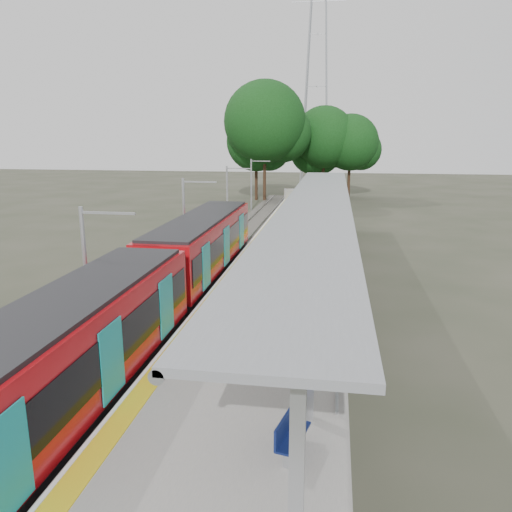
{
  "coord_description": "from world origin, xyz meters",
  "views": [
    {
      "loc": [
        2.45,
        -9.11,
        7.82
      ],
      "look_at": [
        -1.11,
        13.36,
        2.3
      ],
      "focal_mm": 35.0,
      "sensor_mm": 36.0,
      "label": 1
    }
  ],
  "objects_px": {
    "bench_near": "(290,433)",
    "litter_bin": "(309,245)",
    "train": "(156,283)",
    "info_pillar_near": "(280,296)",
    "bench_far": "(325,217)",
    "bench_mid": "(334,265)",
    "info_pillar_far": "(321,224)"
  },
  "relations": [
    {
      "from": "litter_bin",
      "to": "bench_far",
      "type": "bearing_deg",
      "value": 86.64
    },
    {
      "from": "info_pillar_far",
      "to": "litter_bin",
      "type": "xyz_separation_m",
      "value": [
        -0.46,
        -6.11,
        -0.22
      ]
    },
    {
      "from": "bench_far",
      "to": "info_pillar_near",
      "type": "xyz_separation_m",
      "value": [
        -1.19,
        -21.73,
        0.4
      ]
    },
    {
      "from": "train",
      "to": "bench_far",
      "type": "relative_size",
      "value": 20.16
    },
    {
      "from": "bench_near",
      "to": "bench_mid",
      "type": "bearing_deg",
      "value": 99.82
    },
    {
      "from": "train",
      "to": "bench_near",
      "type": "relative_size",
      "value": 19.6
    },
    {
      "from": "info_pillar_far",
      "to": "bench_far",
      "type": "bearing_deg",
      "value": 108.53
    },
    {
      "from": "info_pillar_near",
      "to": "info_pillar_far",
      "type": "bearing_deg",
      "value": 108.4
    },
    {
      "from": "bench_mid",
      "to": "info_pillar_far",
      "type": "distance_m",
      "value": 10.97
    },
    {
      "from": "bench_mid",
      "to": "info_pillar_near",
      "type": "height_order",
      "value": "info_pillar_near"
    },
    {
      "from": "bench_far",
      "to": "info_pillar_far",
      "type": "bearing_deg",
      "value": -101.22
    },
    {
      "from": "info_pillar_near",
      "to": "litter_bin",
      "type": "xyz_separation_m",
      "value": [
        0.56,
        10.99,
        -0.38
      ]
    },
    {
      "from": "train",
      "to": "bench_far",
      "type": "height_order",
      "value": "train"
    },
    {
      "from": "bench_far",
      "to": "litter_bin",
      "type": "xyz_separation_m",
      "value": [
        -0.63,
        -10.74,
        0.02
      ]
    },
    {
      "from": "info_pillar_near",
      "to": "info_pillar_far",
      "type": "relative_size",
      "value": 1.22
    },
    {
      "from": "train",
      "to": "bench_mid",
      "type": "xyz_separation_m",
      "value": [
        7.02,
        5.89,
        -0.48
      ]
    },
    {
      "from": "info_pillar_far",
      "to": "litter_bin",
      "type": "bearing_deg",
      "value": -73.62
    },
    {
      "from": "bench_near",
      "to": "bench_mid",
      "type": "xyz_separation_m",
      "value": [
        0.85,
        14.51,
        0.09
      ]
    },
    {
      "from": "train",
      "to": "litter_bin",
      "type": "distance_m",
      "value": 12.07
    },
    {
      "from": "info_pillar_near",
      "to": "info_pillar_far",
      "type": "xyz_separation_m",
      "value": [
        1.02,
        17.1,
        -0.16
      ]
    },
    {
      "from": "bench_far",
      "to": "info_pillar_near",
      "type": "height_order",
      "value": "info_pillar_near"
    },
    {
      "from": "bench_mid",
      "to": "litter_bin",
      "type": "xyz_separation_m",
      "value": [
        -1.45,
        4.81,
        -0.08
      ]
    },
    {
      "from": "bench_near",
      "to": "litter_bin",
      "type": "height_order",
      "value": "litter_bin"
    },
    {
      "from": "train",
      "to": "info_pillar_far",
      "type": "xyz_separation_m",
      "value": [
        6.03,
        16.81,
        -0.34
      ]
    },
    {
      "from": "litter_bin",
      "to": "train",
      "type": "bearing_deg",
      "value": -117.53
    },
    {
      "from": "info_pillar_near",
      "to": "litter_bin",
      "type": "relative_size",
      "value": 2.03
    },
    {
      "from": "train",
      "to": "bench_mid",
      "type": "height_order",
      "value": "train"
    },
    {
      "from": "bench_far",
      "to": "bench_mid",
      "type": "bearing_deg",
      "value": -96.07
    },
    {
      "from": "train",
      "to": "info_pillar_near",
      "type": "relative_size",
      "value": 13.7
    },
    {
      "from": "info_pillar_far",
      "to": "litter_bin",
      "type": "relative_size",
      "value": 1.66
    },
    {
      "from": "bench_near",
      "to": "info_pillar_near",
      "type": "distance_m",
      "value": 8.42
    },
    {
      "from": "bench_near",
      "to": "litter_bin",
      "type": "distance_m",
      "value": 19.33
    }
  ]
}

